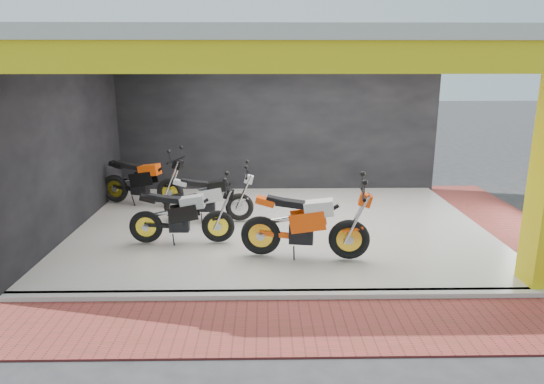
% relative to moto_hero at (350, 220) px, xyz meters
% --- Properties ---
extents(ground, '(80.00, 80.00, 0.00)m').
position_rel_moto_hero_xyz_m(ground, '(-1.06, -0.13, -0.79)').
color(ground, '#2D2D30').
rests_on(ground, ground).
extents(showroom_floor, '(8.00, 6.00, 0.10)m').
position_rel_moto_hero_xyz_m(showroom_floor, '(-1.06, 1.87, -0.74)').
color(showroom_floor, silver).
rests_on(showroom_floor, ground).
extents(showroom_ceiling, '(8.40, 6.40, 0.20)m').
position_rel_moto_hero_xyz_m(showroom_ceiling, '(-1.06, 1.87, 2.81)').
color(showroom_ceiling, beige).
rests_on(showroom_ceiling, corner_column).
extents(back_wall, '(8.20, 0.20, 3.50)m').
position_rel_moto_hero_xyz_m(back_wall, '(-1.06, 4.97, 0.96)').
color(back_wall, black).
rests_on(back_wall, ground).
extents(left_wall, '(0.20, 6.20, 3.50)m').
position_rel_moto_hero_xyz_m(left_wall, '(-5.16, 1.87, 0.96)').
color(left_wall, black).
rests_on(left_wall, ground).
extents(header_beam_front, '(8.40, 0.30, 0.40)m').
position_rel_moto_hero_xyz_m(header_beam_front, '(-1.06, -1.13, 2.51)').
color(header_beam_front, yellow).
rests_on(header_beam_front, corner_column).
extents(header_beam_right, '(0.30, 6.40, 0.40)m').
position_rel_moto_hero_xyz_m(header_beam_right, '(2.94, 1.87, 2.51)').
color(header_beam_right, yellow).
rests_on(header_beam_right, corner_column).
extents(floor_kerb, '(8.00, 0.20, 0.10)m').
position_rel_moto_hero_xyz_m(floor_kerb, '(-1.06, -1.15, -0.74)').
color(floor_kerb, silver).
rests_on(floor_kerb, ground).
extents(paver_front, '(9.00, 1.40, 0.03)m').
position_rel_moto_hero_xyz_m(paver_front, '(-1.06, -1.93, -0.77)').
color(paver_front, maroon).
rests_on(paver_front, ground).
extents(paver_right, '(1.40, 7.00, 0.03)m').
position_rel_moto_hero_xyz_m(paver_right, '(3.74, 1.87, -0.77)').
color(paver_right, maroon).
rests_on(paver_right, ground).
extents(moto_hero, '(2.35, 1.16, 1.37)m').
position_rel_moto_hero_xyz_m(moto_hero, '(0.00, 0.00, 0.00)').
color(moto_hero, '#FE4A0A').
rests_on(moto_hero, showroom_floor).
extents(moto_row_a, '(1.99, 0.75, 1.21)m').
position_rel_moto_hero_xyz_m(moto_row_a, '(-2.21, 0.84, -0.08)').
color(moto_row_a, black).
rests_on(moto_row_a, showroom_floor).
extents(moto_row_b, '(1.94, 0.73, 1.18)m').
position_rel_moto_hero_xyz_m(moto_row_b, '(-1.88, 2.10, -0.10)').
color(moto_row_b, '#B4B8BD').
rests_on(moto_row_b, showroom_floor).
extents(moto_row_c, '(2.30, 1.39, 1.32)m').
position_rel_moto_hero_xyz_m(moto_row_c, '(-3.49, 3.14, -0.03)').
color(moto_row_c, black).
rests_on(moto_row_c, showroom_floor).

